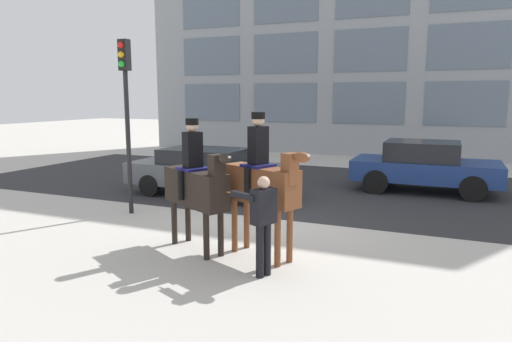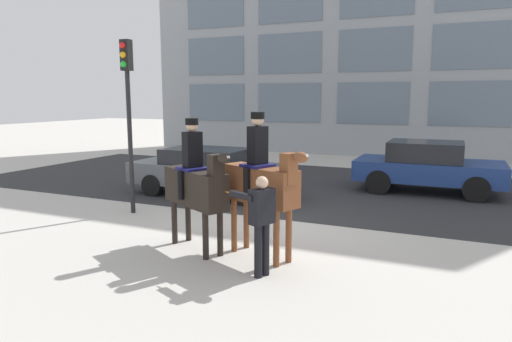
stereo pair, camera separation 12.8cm
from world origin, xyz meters
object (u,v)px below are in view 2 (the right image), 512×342
object	(u,v)px
mounted_horse_companion	(262,182)
street_car_far_lane	(427,166)
street_car_near_lane	(209,170)
mounted_horse_lead	(196,184)
traffic_light	(128,99)
pedestrian_bystander	(261,218)

from	to	relation	value
mounted_horse_companion	street_car_far_lane	xyz separation A→B (m)	(2.35, 7.28, -0.57)
street_car_near_lane	street_car_far_lane	distance (m)	6.57
mounted_horse_lead	traffic_light	world-z (taller)	traffic_light
street_car_far_lane	mounted_horse_lead	bearing A→B (deg)	-116.00
mounted_horse_companion	traffic_light	size ratio (longest dim) A/B	0.62
mounted_horse_lead	pedestrian_bystander	size ratio (longest dim) A/B	1.51
mounted_horse_lead	pedestrian_bystander	xyz separation A→B (m)	(1.60, -0.70, -0.29)
street_car_far_lane	street_car_near_lane	bearing A→B (deg)	-152.73
mounted_horse_companion	street_car_near_lane	size ratio (longest dim) A/B	0.55
pedestrian_bystander	street_car_near_lane	bearing A→B (deg)	-29.67
mounted_horse_lead	mounted_horse_companion	bearing A→B (deg)	33.55
traffic_light	pedestrian_bystander	bearing A→B (deg)	-28.46
mounted_horse_companion	street_car_near_lane	xyz separation A→B (m)	(-3.49, 4.27, -0.64)
mounted_horse_companion	pedestrian_bystander	bearing A→B (deg)	-45.11
mounted_horse_companion	street_car_near_lane	bearing A→B (deg)	151.90
mounted_horse_lead	pedestrian_bystander	bearing A→B (deg)	4.24
mounted_horse_companion	traffic_light	distance (m)	4.71
mounted_horse_lead	mounted_horse_companion	world-z (taller)	mounted_horse_companion
mounted_horse_companion	traffic_light	xyz separation A→B (m)	(-4.18, 1.62, 1.42)
mounted_horse_lead	traffic_light	size ratio (longest dim) A/B	0.59
mounted_horse_companion	street_car_far_lane	distance (m)	7.67
street_car_near_lane	street_car_far_lane	xyz separation A→B (m)	(5.84, 3.01, 0.07)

